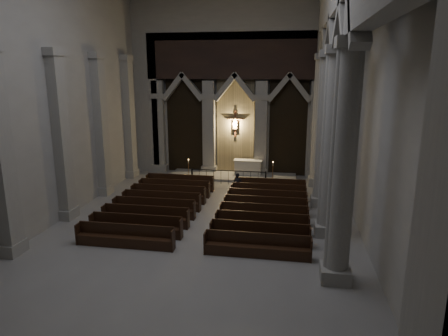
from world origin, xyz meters
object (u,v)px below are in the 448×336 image
Objects in this scene: altar at (248,167)px; candle_stand_left at (189,173)px; candle_stand_right at (273,178)px; pews at (210,210)px; altar_rail at (228,175)px; worshipper at (237,185)px.

candle_stand_left is at bearing -160.75° from altar.
candle_stand_right reaches higher than candle_stand_left.
altar_rail is at bearing 90.00° from pews.
candle_stand_right is (1.78, -1.82, -0.24)m from altar.
pews is (0.00, -5.77, -0.33)m from altar_rail.
candle_stand_left is 0.14× the size of pews.
altar_rail is 5.78m from pews.
worshipper is (0.90, -2.34, 0.05)m from altar_rail.
worshipper is at bearing -123.50° from candle_stand_right.
candle_stand_left is (-2.85, 0.97, -0.28)m from altar_rail.
pews is 7.08× the size of worshipper.
candle_stand_right reaches higher than altar_rail.
altar is 1.50× the size of candle_stand_left.
candle_stand_left is 5.01m from worshipper.
worshipper reaches higher than candle_stand_left.
worshipper is (-0.10, -4.65, 0.03)m from altar.
altar is 0.40× the size of altar_rail.
worshipper is (-1.87, -2.83, 0.27)m from candle_stand_right.
pews is at bearing -100.20° from worshipper.
altar is 2.52m from altar_rail.
worshipper reaches higher than pews.
candle_stand_left is 0.87× the size of candle_stand_right.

